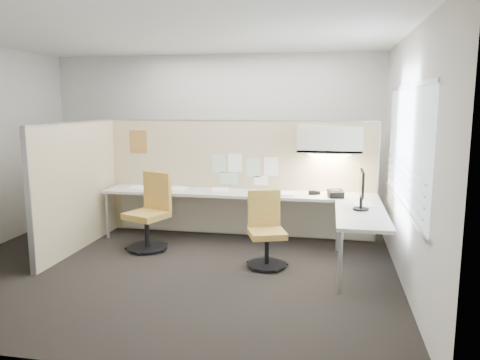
% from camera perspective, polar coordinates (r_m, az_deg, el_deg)
% --- Properties ---
extents(floor, '(5.50, 4.50, 0.01)m').
position_cam_1_polar(floor, '(6.01, -8.40, -10.42)').
color(floor, black).
rests_on(floor, ground).
extents(ceiling, '(5.50, 4.50, 0.01)m').
position_cam_1_polar(ceiling, '(5.71, -9.11, 17.17)').
color(ceiling, white).
rests_on(ceiling, wall_back).
extents(wall_back, '(5.50, 0.02, 2.80)m').
position_cam_1_polar(wall_back, '(7.84, -3.22, 4.85)').
color(wall_back, beige).
rests_on(wall_back, ground).
extents(wall_front, '(5.50, 0.02, 2.80)m').
position_cam_1_polar(wall_front, '(3.67, -20.55, -1.00)').
color(wall_front, beige).
rests_on(wall_front, ground).
extents(wall_right, '(0.02, 4.50, 2.80)m').
position_cam_1_polar(wall_right, '(5.43, 19.80, 2.26)').
color(wall_right, beige).
rests_on(wall_right, ground).
extents(window_pane, '(0.01, 2.80, 1.30)m').
position_cam_1_polar(window_pane, '(5.41, 19.63, 3.84)').
color(window_pane, '#ACBAC8').
rests_on(window_pane, wall_right).
extents(partition_back, '(4.10, 0.06, 1.75)m').
position_cam_1_polar(partition_back, '(7.15, -0.17, 0.18)').
color(partition_back, '#C2B186').
rests_on(partition_back, floor).
extents(partition_left, '(0.06, 2.20, 1.75)m').
position_cam_1_polar(partition_left, '(6.84, -19.12, -0.77)').
color(partition_left, '#C2B186').
rests_on(partition_left, floor).
extents(desk, '(4.00, 2.07, 0.73)m').
position_cam_1_polar(desk, '(6.68, 2.26, -2.88)').
color(desk, beige).
rests_on(desk, floor).
extents(overhead_bin, '(0.90, 0.36, 0.38)m').
position_cam_1_polar(overhead_bin, '(6.73, 10.87, 4.88)').
color(overhead_bin, beige).
rests_on(overhead_bin, partition_back).
extents(task_light_strip, '(0.60, 0.06, 0.02)m').
position_cam_1_polar(task_light_strip, '(6.75, 10.81, 3.10)').
color(task_light_strip, '#FFEABF').
rests_on(task_light_strip, overhead_bin).
extents(pinned_papers, '(1.01, 0.00, 0.47)m').
position_cam_1_polar(pinned_papers, '(7.08, 0.41, 1.38)').
color(pinned_papers, '#8CBF8C').
rests_on(pinned_papers, partition_back).
extents(poster, '(0.28, 0.00, 0.35)m').
position_cam_1_polar(poster, '(7.52, -12.31, 4.60)').
color(poster, orange).
rests_on(poster, partition_back).
extents(chair_left, '(0.63, 0.65, 1.05)m').
position_cam_1_polar(chair_left, '(6.63, -10.88, -4.12)').
color(chair_left, black).
rests_on(chair_left, floor).
extents(chair_right, '(0.55, 0.56, 0.92)m').
position_cam_1_polar(chair_right, '(5.87, 3.18, -6.34)').
color(chair_right, black).
rests_on(chair_right, floor).
extents(monitor, '(0.19, 0.46, 0.48)m').
position_cam_1_polar(monitor, '(5.84, 14.61, -0.89)').
color(monitor, black).
rests_on(monitor, desk).
extents(phone, '(0.25, 0.23, 0.12)m').
position_cam_1_polar(phone, '(6.58, 11.54, -1.66)').
color(phone, black).
rests_on(phone, desk).
extents(stapler, '(0.15, 0.09, 0.05)m').
position_cam_1_polar(stapler, '(6.72, 9.15, -1.58)').
color(stapler, black).
rests_on(stapler, desk).
extents(tape_dispenser, '(0.11, 0.08, 0.06)m').
position_cam_1_polar(tape_dispenser, '(6.71, 8.79, -1.54)').
color(tape_dispenser, black).
rests_on(tape_dispenser, desk).
extents(coat_hook, '(0.18, 0.46, 1.37)m').
position_cam_1_polar(coat_hook, '(6.25, -23.12, 3.08)').
color(coat_hook, silver).
rests_on(coat_hook, partition_left).
extents(paper_stack_0, '(0.25, 0.32, 0.03)m').
position_cam_1_polar(paper_stack_0, '(7.27, -12.33, -0.95)').
color(paper_stack_0, white).
rests_on(paper_stack_0, desk).
extents(paper_stack_1, '(0.25, 0.32, 0.02)m').
position_cam_1_polar(paper_stack_1, '(7.11, -7.66, -1.06)').
color(paper_stack_1, white).
rests_on(paper_stack_1, desk).
extents(paper_stack_2, '(0.28, 0.33, 0.03)m').
position_cam_1_polar(paper_stack_2, '(6.89, -2.43, -1.27)').
color(paper_stack_2, white).
rests_on(paper_stack_2, desk).
extents(paper_stack_3, '(0.29, 0.34, 0.01)m').
position_cam_1_polar(paper_stack_3, '(6.80, 2.12, -1.50)').
color(paper_stack_3, white).
rests_on(paper_stack_3, desk).
extents(paper_stack_4, '(0.24, 0.31, 0.02)m').
position_cam_1_polar(paper_stack_4, '(6.70, 5.61, -1.67)').
color(paper_stack_4, white).
rests_on(paper_stack_4, desk).
extents(paper_stack_5, '(0.25, 0.31, 0.02)m').
position_cam_1_polar(paper_stack_5, '(6.15, 14.74, -2.92)').
color(paper_stack_5, white).
rests_on(paper_stack_5, desk).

